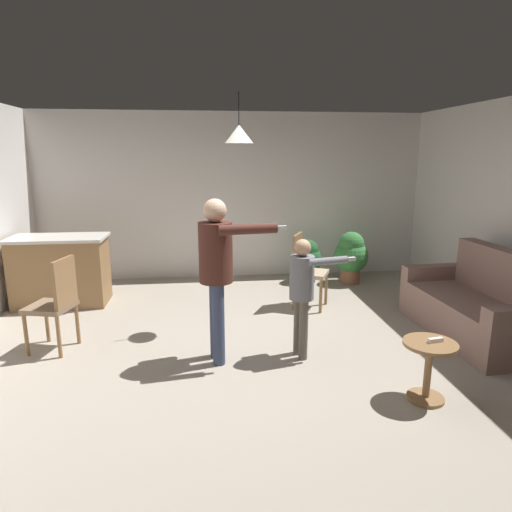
{
  "coord_description": "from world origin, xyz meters",
  "views": [
    {
      "loc": [
        -0.46,
        -4.2,
        2.03
      ],
      "look_at": [
        0.05,
        0.27,
        1.0
      ],
      "focal_mm": 31.21,
      "sensor_mm": 36.0,
      "label": 1
    }
  ],
  "objects_px": {
    "side_table_by_couch": "(428,364)",
    "potted_plant_by_wall": "(308,259)",
    "couch_floral": "(477,308)",
    "person_adult": "(217,263)",
    "potted_plant_corner": "(351,255)",
    "dining_chair_near_wall": "(305,268)",
    "dining_chair_by_counter": "(56,301)",
    "kitchen_counter": "(61,270)",
    "spare_remote_on_table": "(436,340)",
    "person_child": "(303,285)"
  },
  "relations": [
    {
      "from": "couch_floral",
      "to": "kitchen_counter",
      "type": "distance_m",
      "value": 5.3
    },
    {
      "from": "spare_remote_on_table",
      "to": "couch_floral",
      "type": "bearing_deg",
      "value": 46.6
    },
    {
      "from": "couch_floral",
      "to": "side_table_by_couch",
      "type": "bearing_deg",
      "value": 133.63
    },
    {
      "from": "kitchen_counter",
      "to": "potted_plant_by_wall",
      "type": "xyz_separation_m",
      "value": [
        3.61,
        0.69,
        -0.09
      ]
    },
    {
      "from": "person_child",
      "to": "dining_chair_by_counter",
      "type": "height_order",
      "value": "person_child"
    },
    {
      "from": "side_table_by_couch",
      "to": "dining_chair_by_counter",
      "type": "relative_size",
      "value": 0.52
    },
    {
      "from": "person_child",
      "to": "spare_remote_on_table",
      "type": "distance_m",
      "value": 1.33
    },
    {
      "from": "spare_remote_on_table",
      "to": "potted_plant_corner",
      "type": "bearing_deg",
      "value": 82.8
    },
    {
      "from": "side_table_by_couch",
      "to": "person_child",
      "type": "relative_size",
      "value": 0.42
    },
    {
      "from": "person_adult",
      "to": "spare_remote_on_table",
      "type": "xyz_separation_m",
      "value": [
        1.75,
        -0.95,
        -0.47
      ]
    },
    {
      "from": "side_table_by_couch",
      "to": "potted_plant_by_wall",
      "type": "relative_size",
      "value": 0.74
    },
    {
      "from": "person_adult",
      "to": "spare_remote_on_table",
      "type": "relative_size",
      "value": 12.52
    },
    {
      "from": "couch_floral",
      "to": "kitchen_counter",
      "type": "bearing_deg",
      "value": 69.41
    },
    {
      "from": "potted_plant_corner",
      "to": "kitchen_counter",
      "type": "bearing_deg",
      "value": -172.61
    },
    {
      "from": "kitchen_counter",
      "to": "spare_remote_on_table",
      "type": "xyz_separation_m",
      "value": [
        3.84,
        -2.93,
        0.06
      ]
    },
    {
      "from": "side_table_by_couch",
      "to": "potted_plant_by_wall",
      "type": "distance_m",
      "value": 3.63
    },
    {
      "from": "couch_floral",
      "to": "kitchen_counter",
      "type": "xyz_separation_m",
      "value": [
        -5.02,
        1.69,
        0.15
      ]
    },
    {
      "from": "person_adult",
      "to": "potted_plant_by_wall",
      "type": "distance_m",
      "value": 3.14
    },
    {
      "from": "couch_floral",
      "to": "dining_chair_near_wall",
      "type": "relative_size",
      "value": 1.83
    },
    {
      "from": "side_table_by_couch",
      "to": "spare_remote_on_table",
      "type": "distance_m",
      "value": 0.21
    },
    {
      "from": "person_adult",
      "to": "potted_plant_by_wall",
      "type": "xyz_separation_m",
      "value": [
        1.52,
        2.68,
        -0.63
      ]
    },
    {
      "from": "side_table_by_couch",
      "to": "dining_chair_by_counter",
      "type": "xyz_separation_m",
      "value": [
        -3.38,
        1.38,
        0.22
      ]
    },
    {
      "from": "dining_chair_by_counter",
      "to": "side_table_by_couch",
      "type": "bearing_deg",
      "value": -97.82
    },
    {
      "from": "person_child",
      "to": "dining_chair_near_wall",
      "type": "distance_m",
      "value": 1.56
    },
    {
      "from": "side_table_by_couch",
      "to": "dining_chair_by_counter",
      "type": "height_order",
      "value": "dining_chair_by_counter"
    },
    {
      "from": "couch_floral",
      "to": "potted_plant_by_wall",
      "type": "distance_m",
      "value": 2.77
    },
    {
      "from": "couch_floral",
      "to": "potted_plant_corner",
      "type": "distance_m",
      "value": 2.37
    },
    {
      "from": "couch_floral",
      "to": "person_child",
      "type": "relative_size",
      "value": 1.49
    },
    {
      "from": "couch_floral",
      "to": "dining_chair_near_wall",
      "type": "xyz_separation_m",
      "value": [
        -1.71,
        1.2,
        0.21
      ]
    },
    {
      "from": "dining_chair_near_wall",
      "to": "side_table_by_couch",
      "type": "bearing_deg",
      "value": 37.92
    },
    {
      "from": "side_table_by_couch",
      "to": "spare_remote_on_table",
      "type": "xyz_separation_m",
      "value": [
        0.04,
        -0.0,
        0.21
      ]
    },
    {
      "from": "kitchen_counter",
      "to": "spare_remote_on_table",
      "type": "bearing_deg",
      "value": -37.36
    },
    {
      "from": "couch_floral",
      "to": "dining_chair_by_counter",
      "type": "bearing_deg",
      "value": 86.29
    },
    {
      "from": "couch_floral",
      "to": "side_table_by_couch",
      "type": "xyz_separation_m",
      "value": [
        -1.22,
        -1.24,
        -0.0
      ]
    },
    {
      "from": "kitchen_counter",
      "to": "person_adult",
      "type": "height_order",
      "value": "person_adult"
    },
    {
      "from": "dining_chair_by_counter",
      "to": "person_child",
      "type": "bearing_deg",
      "value": -85.46
    },
    {
      "from": "couch_floral",
      "to": "dining_chair_near_wall",
      "type": "distance_m",
      "value": 2.1
    },
    {
      "from": "couch_floral",
      "to": "person_adult",
      "type": "relative_size",
      "value": 1.12
    },
    {
      "from": "potted_plant_corner",
      "to": "potted_plant_by_wall",
      "type": "bearing_deg",
      "value": 168.4
    },
    {
      "from": "dining_chair_near_wall",
      "to": "potted_plant_corner",
      "type": "bearing_deg",
      "value": 163.28
    },
    {
      "from": "person_adult",
      "to": "dining_chair_near_wall",
      "type": "distance_m",
      "value": 1.98
    },
    {
      "from": "couch_floral",
      "to": "kitchen_counter",
      "type": "height_order",
      "value": "couch_floral"
    },
    {
      "from": "couch_floral",
      "to": "person_adult",
      "type": "xyz_separation_m",
      "value": [
        -2.93,
        -0.29,
        0.68
      ]
    },
    {
      "from": "dining_chair_near_wall",
      "to": "dining_chair_by_counter",
      "type": "bearing_deg",
      "value": -43.29
    },
    {
      "from": "couch_floral",
      "to": "side_table_by_couch",
      "type": "relative_size",
      "value": 3.52
    },
    {
      "from": "side_table_by_couch",
      "to": "dining_chair_near_wall",
      "type": "bearing_deg",
      "value": 101.47
    },
    {
      "from": "side_table_by_couch",
      "to": "dining_chair_near_wall",
      "type": "relative_size",
      "value": 0.52
    },
    {
      "from": "kitchen_counter",
      "to": "person_adult",
      "type": "xyz_separation_m",
      "value": [
        2.09,
        -1.98,
        0.53
      ]
    },
    {
      "from": "couch_floral",
      "to": "side_table_by_couch",
      "type": "distance_m",
      "value": 1.74
    },
    {
      "from": "side_table_by_couch",
      "to": "person_adult",
      "type": "xyz_separation_m",
      "value": [
        -1.71,
        0.95,
        0.68
      ]
    }
  ]
}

